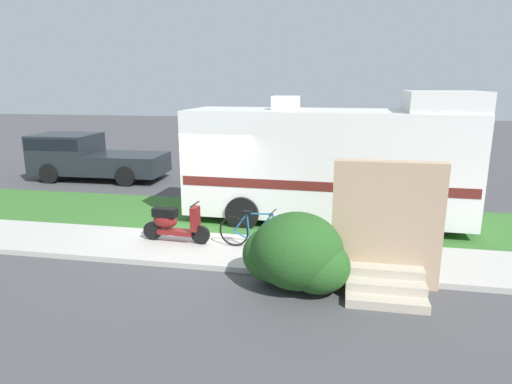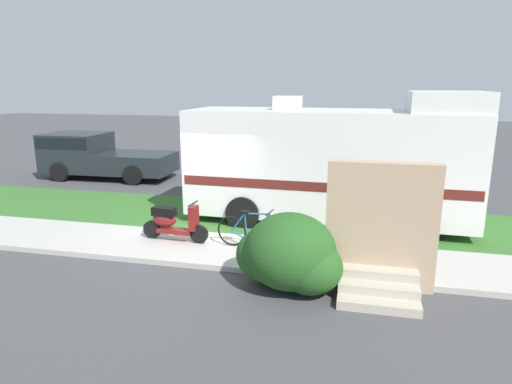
# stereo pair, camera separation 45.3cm
# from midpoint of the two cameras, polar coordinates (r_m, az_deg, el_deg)

# --- Properties ---
(ground_plane) EXTENTS (80.00, 80.00, 0.00)m
(ground_plane) POSITION_cam_midpoint_polar(r_m,az_deg,el_deg) (11.62, -8.32, -5.32)
(ground_plane) COLOR #424244
(sidewalk) EXTENTS (24.00, 2.00, 0.12)m
(sidewalk) POSITION_cam_midpoint_polar(r_m,az_deg,el_deg) (10.54, -10.45, -7.07)
(sidewalk) COLOR #ADAAA3
(sidewalk) RESTS_ON ground
(grass_strip) EXTENTS (24.00, 3.40, 0.08)m
(grass_strip) POSITION_cam_midpoint_polar(r_m,az_deg,el_deg) (12.96, -6.18, -3.04)
(grass_strip) COLOR #336628
(grass_strip) RESTS_ON ground
(motorhome_rv) EXTENTS (7.55, 2.64, 3.58)m
(motorhome_rv) POSITION_cam_midpoint_polar(r_m,az_deg,el_deg) (12.16, 8.40, 3.83)
(motorhome_rv) COLOR silver
(motorhome_rv) RESTS_ON ground
(scooter) EXTENTS (1.66, 0.50, 0.97)m
(scooter) POSITION_cam_midpoint_polar(r_m,az_deg,el_deg) (10.69, -11.74, -3.90)
(scooter) COLOR black
(scooter) RESTS_ON ground
(bicycle) EXTENTS (1.70, 0.52, 0.91)m
(bicycle) POSITION_cam_midpoint_polar(r_m,az_deg,el_deg) (10.05, -1.48, -5.14)
(bicycle) COLOR black
(bicycle) RESTS_ON ground
(pickup_truck_near) EXTENTS (5.25, 2.29, 1.80)m
(pickup_truck_near) POSITION_cam_midpoint_polar(r_m,az_deg,el_deg) (19.20, -21.47, 4.38)
(pickup_truck_near) COLOR #1E2328
(pickup_truck_near) RESTS_ON ground
(porch_steps) EXTENTS (2.00, 1.26, 2.40)m
(porch_steps) POSITION_cam_midpoint_polar(r_m,az_deg,el_deg) (8.57, 14.82, -5.79)
(porch_steps) COLOR #B2A893
(porch_steps) RESTS_ON ground
(bush_by_porch) EXTENTS (2.04, 1.53, 1.44)m
(bush_by_porch) POSITION_cam_midpoint_polar(r_m,az_deg,el_deg) (8.33, 3.54, -8.01)
(bush_by_porch) COLOR #23511E
(bush_by_porch) RESTS_ON ground
(bottle_green) EXTENTS (0.06, 0.06, 0.28)m
(bottle_green) POSITION_cam_midpoint_polar(r_m,az_deg,el_deg) (9.98, 18.80, -7.73)
(bottle_green) COLOR #19722D
(bottle_green) RESTS_ON ground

